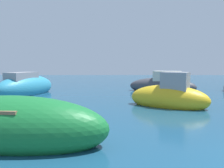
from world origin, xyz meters
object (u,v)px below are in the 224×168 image
Objects in this scene: moored_boat_0 at (25,87)px; moored_boat_1 at (162,85)px; moored_boat_6 at (168,97)px; moored_boat_4 at (11,127)px.

moored_boat_0 is 10.18m from moored_boat_1.
moored_boat_1 is 6.44m from moored_boat_6.
moored_boat_4 is at bearing -138.82° from moored_boat_0.
moored_boat_1 is (10.04, 1.68, -0.04)m from moored_boat_0.
moored_boat_0 is at bearing 2.38° from moored_boat_6.
moored_boat_6 reaches higher than moored_boat_0.
moored_boat_4 is 7.86m from moored_boat_6.
moored_boat_1 is 13.61m from moored_boat_4.
moored_boat_1 is 1.25× the size of moored_boat_6.
moored_boat_0 is at bearing -66.06° from moored_boat_4.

